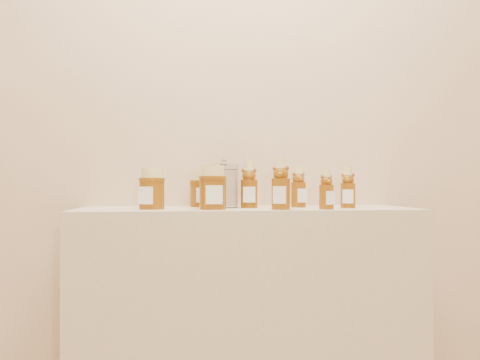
{
  "coord_description": "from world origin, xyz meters",
  "views": [
    {
      "loc": [
        -0.22,
        -0.26,
        0.98
      ],
      "look_at": [
        -0.03,
        1.52,
        1.0
      ],
      "focal_mm": 38.0,
      "sensor_mm": 36.0,
      "label": 1
    }
  ],
  "objects_px": {
    "bear_bottle_front_left": "(281,181)",
    "display_table": "(246,334)",
    "bear_bottle_back_left": "(249,182)",
    "honey_jar_left": "(152,189)",
    "glass_canister": "(224,184)"
  },
  "relations": [
    {
      "from": "bear_bottle_front_left",
      "to": "honey_jar_left",
      "type": "bearing_deg",
      "value": -170.15
    },
    {
      "from": "display_table",
      "to": "bear_bottle_front_left",
      "type": "relative_size",
      "value": 6.17
    },
    {
      "from": "display_table",
      "to": "bear_bottle_front_left",
      "type": "height_order",
      "value": "bear_bottle_front_left"
    },
    {
      "from": "bear_bottle_front_left",
      "to": "display_table",
      "type": "bearing_deg",
      "value": 147.49
    },
    {
      "from": "display_table",
      "to": "bear_bottle_back_left",
      "type": "bearing_deg",
      "value": 38.58
    },
    {
      "from": "bear_bottle_back_left",
      "to": "glass_canister",
      "type": "relative_size",
      "value": 1.11
    },
    {
      "from": "display_table",
      "to": "glass_canister",
      "type": "height_order",
      "value": "glass_canister"
    },
    {
      "from": "display_table",
      "to": "bear_bottle_back_left",
      "type": "height_order",
      "value": "bear_bottle_back_left"
    },
    {
      "from": "honey_jar_left",
      "to": "bear_bottle_front_left",
      "type": "bearing_deg",
      "value": 14.88
    },
    {
      "from": "bear_bottle_front_left",
      "to": "glass_canister",
      "type": "relative_size",
      "value": 1.14
    },
    {
      "from": "bear_bottle_front_left",
      "to": "glass_canister",
      "type": "xyz_separation_m",
      "value": [
        -0.18,
        0.16,
        -0.01
      ]
    },
    {
      "from": "display_table",
      "to": "honey_jar_left",
      "type": "relative_size",
      "value": 8.55
    },
    {
      "from": "glass_canister",
      "to": "bear_bottle_back_left",
      "type": "bearing_deg",
      "value": -18.24
    },
    {
      "from": "display_table",
      "to": "bear_bottle_front_left",
      "type": "bearing_deg",
      "value": -51.52
    },
    {
      "from": "bear_bottle_back_left",
      "to": "bear_bottle_front_left",
      "type": "relative_size",
      "value": 0.97
    }
  ]
}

